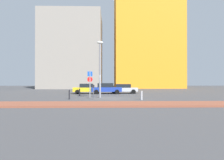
% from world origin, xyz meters
% --- Properties ---
extents(ground_plane, '(120.00, 120.00, 0.00)m').
position_xyz_m(ground_plane, '(0.00, 0.00, 0.00)').
color(ground_plane, '#424244').
extents(sidewalk_brick, '(40.00, 3.10, 0.14)m').
position_xyz_m(sidewalk_brick, '(0.00, -6.02, 0.07)').
color(sidewalk_brick, brown).
rests_on(sidewalk_brick, ground).
extents(parked_car_yellow, '(4.35, 2.07, 1.47)m').
position_xyz_m(parked_car_yellow, '(-2.96, 7.71, 0.75)').
color(parked_car_yellow, gold).
rests_on(parked_car_yellow, ground).
extents(parked_car_blue, '(4.35, 2.05, 1.56)m').
position_xyz_m(parked_car_blue, '(-0.22, 7.57, 0.81)').
color(parked_car_blue, '#1E389E').
rests_on(parked_car_blue, ground).
extents(parked_car_silver, '(4.20, 2.06, 1.41)m').
position_xyz_m(parked_car_silver, '(2.33, 8.24, 0.74)').
color(parked_car_silver, '#B7BABF').
rests_on(parked_car_silver, ground).
extents(parking_sign_post, '(0.59, 0.17, 2.97)m').
position_xyz_m(parking_sign_post, '(-2.03, 1.08, 1.87)').
color(parking_sign_post, gray).
rests_on(parking_sign_post, ground).
extents(parking_meter, '(0.18, 0.14, 1.47)m').
position_xyz_m(parking_meter, '(-1.46, -1.22, 0.95)').
color(parking_meter, '#4C4C51').
rests_on(parking_meter, ground).
extents(street_lamp, '(0.70, 0.36, 6.31)m').
position_xyz_m(street_lamp, '(-0.88, 0.72, 3.76)').
color(street_lamp, gray).
rests_on(street_lamp, ground).
extents(traffic_bollard_near, '(0.12, 0.12, 0.95)m').
position_xyz_m(traffic_bollard_near, '(-3.89, -1.27, 0.47)').
color(traffic_bollard_near, black).
rests_on(traffic_bollard_near, ground).
extents(traffic_bollard_mid, '(0.14, 0.14, 0.93)m').
position_xyz_m(traffic_bollard_mid, '(-3.44, 2.80, 0.47)').
color(traffic_bollard_mid, black).
rests_on(traffic_bollard_mid, ground).
extents(traffic_bollard_far, '(0.18, 0.18, 0.88)m').
position_xyz_m(traffic_bollard_far, '(3.32, -1.88, 0.44)').
color(traffic_bollard_far, '#B7B7BC').
rests_on(traffic_bollard_far, ground).
extents(building_colorful_midrise, '(17.49, 14.13, 31.50)m').
position_xyz_m(building_colorful_midrise, '(10.74, 33.49, 15.75)').
color(building_colorful_midrise, orange).
rests_on(building_colorful_midrise, ground).
extents(building_under_construction, '(14.96, 13.75, 19.13)m').
position_xyz_m(building_under_construction, '(-9.17, 30.69, 9.57)').
color(building_under_construction, gray).
rests_on(building_under_construction, ground).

